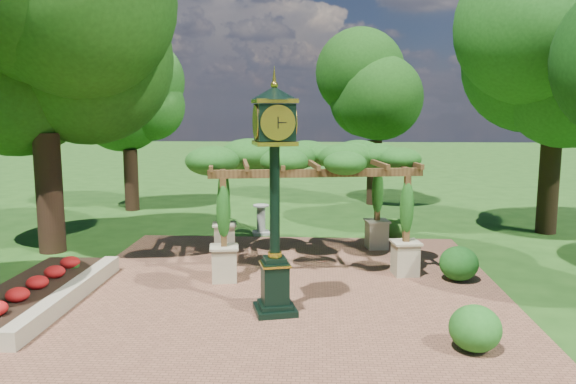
{
  "coord_description": "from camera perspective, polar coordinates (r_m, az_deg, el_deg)",
  "views": [
    {
      "loc": [
        0.76,
        -10.83,
        4.2
      ],
      "look_at": [
        0.0,
        2.5,
        2.2
      ],
      "focal_mm": 35.0,
      "sensor_mm": 36.0,
      "label": 1
    }
  ],
  "objects": [
    {
      "name": "ground",
      "position": [
        11.64,
        -0.72,
        -12.63
      ],
      "size": [
        120.0,
        120.0,
        0.0
      ],
      "primitive_type": "plane",
      "color": "#1E4714",
      "rests_on": "ground"
    },
    {
      "name": "brick_plaza",
      "position": [
        12.57,
        -0.4,
        -10.91
      ],
      "size": [
        10.0,
        12.0,
        0.04
      ],
      "primitive_type": "cube",
      "color": "brown",
      "rests_on": "ground"
    },
    {
      "name": "border_wall",
      "position": [
        13.15,
        -21.29,
        -9.78
      ],
      "size": [
        0.35,
        5.0,
        0.4
      ],
      "primitive_type": "cube",
      "color": "#C6B793",
      "rests_on": "ground"
    },
    {
      "name": "flower_bed",
      "position": [
        13.55,
        -24.8,
        -9.54
      ],
      "size": [
        1.5,
        5.0,
        0.36
      ],
      "primitive_type": "cube",
      "color": "red",
      "rests_on": "ground"
    },
    {
      "name": "pedestal_clock",
      "position": [
        11.13,
        -1.36,
        1.27
      ],
      "size": [
        1.13,
        1.13,
        4.67
      ],
      "rotation": [
        0.0,
        0.0,
        0.26
      ],
      "color": "black",
      "rests_on": "brick_plaza"
    },
    {
      "name": "pergola",
      "position": [
        14.88,
        2.13,
        2.79
      ],
      "size": [
        5.72,
        4.11,
        3.3
      ],
      "rotation": [
        0.0,
        0.0,
        0.17
      ],
      "color": "#BEB48D",
      "rests_on": "brick_plaza"
    },
    {
      "name": "sundial",
      "position": [
        18.82,
        -2.75,
        -3.01
      ],
      "size": [
        0.66,
        0.66,
        1.01
      ],
      "rotation": [
        0.0,
        0.0,
        0.21
      ],
      "color": "#989991",
      "rests_on": "ground"
    },
    {
      "name": "shrub_front",
      "position": [
        10.45,
        18.48,
        -13.01
      ],
      "size": [
        1.0,
        1.0,
        0.81
      ],
      "primitive_type": "ellipsoid",
      "rotation": [
        0.0,
        0.0,
        -0.12
      ],
      "color": "#20621C",
      "rests_on": "brick_plaza"
    },
    {
      "name": "shrub_mid",
      "position": [
        14.35,
        16.96,
        -6.96
      ],
      "size": [
        1.07,
        1.07,
        0.84
      ],
      "primitive_type": "ellipsoid",
      "rotation": [
        0.0,
        0.0,
        0.16
      ],
      "color": "#195417",
      "rests_on": "brick_plaza"
    },
    {
      "name": "shrub_back",
      "position": [
        18.1,
        10.79,
        -3.77
      ],
      "size": [
        0.95,
        0.95,
        0.71
      ],
      "primitive_type": "ellipsoid",
      "rotation": [
        0.0,
        0.0,
        0.23
      ],
      "color": "#2F611C",
      "rests_on": "brick_plaza"
    },
    {
      "name": "tree_west_near",
      "position": [
        17.69,
        -23.93,
        14.27
      ],
      "size": [
        4.91,
        4.91,
        9.02
      ],
      "color": "#321E14",
      "rests_on": "ground"
    },
    {
      "name": "tree_west_far",
      "position": [
        23.88,
        -15.94,
        8.8
      ],
      "size": [
        3.47,
        3.47,
        6.5
      ],
      "color": "black",
      "rests_on": "ground"
    },
    {
      "name": "tree_north",
      "position": [
        24.75,
        8.94,
        10.17
      ],
      "size": [
        3.61,
        3.61,
        7.25
      ],
      "color": "#301F13",
      "rests_on": "ground"
    },
    {
      "name": "tree_east_far",
      "position": [
        20.72,
        25.76,
        13.23
      ],
      "size": [
        4.83,
        4.83,
        9.01
      ],
      "color": "black",
      "rests_on": "ground"
    }
  ]
}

